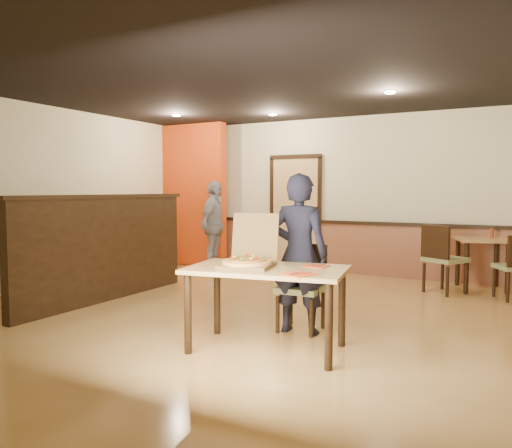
{
  "coord_description": "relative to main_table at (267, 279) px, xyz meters",
  "views": [
    {
      "loc": [
        2.99,
        -5.15,
        1.52
      ],
      "look_at": [
        0.22,
        0.0,
        1.11
      ],
      "focal_mm": 35.0,
      "sensor_mm": 36.0,
      "label": 1
    }
  ],
  "objects": [
    {
      "name": "napkin_near",
      "position": [
        0.42,
        -0.21,
        0.11
      ],
      "size": [
        0.31,
        0.31,
        0.01
      ],
      "rotation": [
        0.0,
        0.0,
        -0.37
      ],
      "color": "red",
      "rests_on": "main_table"
    },
    {
      "name": "pizza",
      "position": [
        -0.17,
        -0.08,
        0.16
      ],
      "size": [
        0.49,
        0.49,
        0.03
      ],
      "primitive_type": "cylinder",
      "rotation": [
        0.0,
        0.0,
        -0.06
      ],
      "color": "tan",
      "rests_on": "pizza_box"
    },
    {
      "name": "booth_partition",
      "position": [
        -2.89,
        0.83,
        0.06
      ],
      "size": [
        0.2,
        3.1,
        1.44
      ],
      "color": "black",
      "rests_on": "floor"
    },
    {
      "name": "ceiling",
      "position": [
        -0.89,
        1.03,
        2.12
      ],
      "size": [
        7.0,
        7.0,
        0.0
      ],
      "primitive_type": "plane",
      "rotation": [
        3.14,
        0.0,
        0.0
      ],
      "color": "black",
      "rests_on": "wall_back"
    },
    {
      "name": "condiment",
      "position": [
        1.68,
        4.2,
        0.18
      ],
      "size": [
        0.06,
        0.06,
        0.14
      ],
      "primitive_type": "cylinder",
      "color": "maroon",
      "rests_on": "side_table"
    },
    {
      "name": "back_door",
      "position": [
        -1.69,
        4.49,
        0.37
      ],
      "size": [
        0.9,
        0.06,
        2.1
      ],
      "primitive_type": "cube",
      "color": "tan",
      "rests_on": "wall_back"
    },
    {
      "name": "pizza_box",
      "position": [
        -0.18,
        -0.03,
        0.17
      ],
      "size": [
        0.57,
        0.64,
        0.49
      ],
      "rotation": [
        0.0,
        0.0,
        0.21
      ],
      "color": "brown",
      "rests_on": "main_table"
    },
    {
      "name": "diner_chair",
      "position": [
        0.03,
        0.81,
        -0.17
      ],
      "size": [
        0.47,
        0.47,
        0.92
      ],
      "rotation": [
        0.0,
        0.0,
        0.04
      ],
      "color": "olive",
      "rests_on": "floor"
    },
    {
      "name": "main_table",
      "position": [
        0.0,
        0.0,
        0.0
      ],
      "size": [
        1.58,
        1.07,
        0.79
      ],
      "rotation": [
        0.0,
        0.0,
        0.16
      ],
      "color": "tan",
      "rests_on": "floor"
    },
    {
      "name": "spot_a",
      "position": [
        -3.19,
        2.83,
        2.1
      ],
      "size": [
        0.14,
        0.14,
        0.02
      ],
      "primitive_type": "cylinder",
      "color": "beige",
      "rests_on": "ceiling"
    },
    {
      "name": "side_table",
      "position": [
        1.56,
        4.08,
        -0.07
      ],
      "size": [
        0.92,
        0.92,
        0.78
      ],
      "rotation": [
        0.0,
        0.0,
        0.32
      ],
      "color": "tan",
      "rests_on": "floor"
    },
    {
      "name": "spot_b",
      "position": [
        -1.69,
        3.53,
        2.1
      ],
      "size": [
        0.14,
        0.14,
        0.02
      ],
      "primitive_type": "cylinder",
      "color": "beige",
      "rests_on": "ceiling"
    },
    {
      "name": "red_accent_panel",
      "position": [
        -3.79,
        4.03,
        0.72
      ],
      "size": [
        1.6,
        0.2,
        2.78
      ],
      "primitive_type": "cube",
      "color": "#C63B0E",
      "rests_on": "floor"
    },
    {
      "name": "wall_left",
      "position": [
        -4.39,
        1.03,
        0.72
      ],
      "size": [
        0.0,
        7.0,
        7.0
      ],
      "primitive_type": "plane",
      "rotation": [
        1.57,
        0.0,
        1.57
      ],
      "color": "beige",
      "rests_on": "floor"
    },
    {
      "name": "wall_back",
      "position": [
        -0.89,
        4.53,
        0.72
      ],
      "size": [
        7.0,
        0.0,
        7.0
      ],
      "primitive_type": "plane",
      "rotation": [
        1.57,
        0.0,
        0.0
      ],
      "color": "beige",
      "rests_on": "floor"
    },
    {
      "name": "floor",
      "position": [
        -0.89,
        1.03,
        -0.68
      ],
      "size": [
        7.0,
        7.0,
        0.0
      ],
      "primitive_type": "plane",
      "color": "tan",
      "rests_on": "ground"
    },
    {
      "name": "napkin_far",
      "position": [
        0.38,
        0.29,
        0.11
      ],
      "size": [
        0.21,
        0.21,
        0.01
      ],
      "rotation": [
        0.0,
        0.0,
        -0.02
      ],
      "color": "red",
      "rests_on": "main_table"
    },
    {
      "name": "chair_rail_back",
      "position": [
        -0.89,
        4.48,
        0.24
      ],
      "size": [
        7.0,
        0.06,
        0.06
      ],
      "primitive_type": "cube",
      "color": "black",
      "rests_on": "wall_back"
    },
    {
      "name": "diner",
      "position": [
        0.04,
        0.66,
        0.17
      ],
      "size": [
        0.64,
        0.45,
        1.68
      ],
      "primitive_type": "imported",
      "rotation": [
        0.0,
        0.0,
        3.21
      ],
      "color": "black",
      "rests_on": "floor"
    },
    {
      "name": "wainscot_back",
      "position": [
        -0.89,
        4.5,
        -0.23
      ],
      "size": [
        7.0,
        0.04,
        0.9
      ],
      "primitive_type": "cube",
      "color": "brown",
      "rests_on": "floor"
    },
    {
      "name": "spot_c",
      "position": [
        0.51,
        2.53,
        2.1
      ],
      "size": [
        0.14,
        0.14,
        0.02
      ],
      "primitive_type": "cylinder",
      "color": "beige",
      "rests_on": "ceiling"
    },
    {
      "name": "passerby",
      "position": [
        -3.04,
        3.76,
        0.16
      ],
      "size": [
        0.57,
        1.04,
        1.67
      ],
      "primitive_type": "imported",
      "rotation": [
        0.0,
        0.0,
        1.75
      ],
      "color": "gray",
      "rests_on": "floor"
    },
    {
      "name": "side_chair_left",
      "position": [
        1.08,
        3.47,
        -0.13
      ],
      "size": [
        0.68,
        0.68,
        1.0
      ],
      "rotation": [
        0.0,
        0.0,
        2.61
      ],
      "color": "olive",
      "rests_on": "floor"
    }
  ]
}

